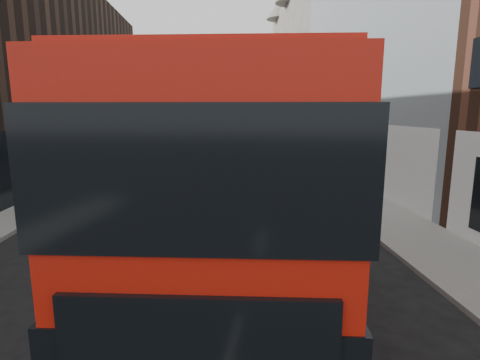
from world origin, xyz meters
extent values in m
cube|color=slate|center=(7.50, 25.00, 0.07)|extent=(3.00, 80.00, 0.15)
cube|color=slate|center=(-8.00, 25.00, 0.07)|extent=(2.00, 80.00, 0.15)
cube|color=#A8AFB3|center=(11.50, 21.00, 10.00)|extent=(5.00, 22.00, 20.00)
cube|color=silver|center=(9.15, 21.00, 1.90)|extent=(0.35, 21.00, 3.80)
cube|color=#636057|center=(11.50, 44.00, 9.00)|extent=(5.00, 24.00, 18.00)
cone|color=#636057|center=(9.50, 52.00, 19.50)|extent=(4.00, 4.00, 3.00)
cube|color=black|center=(-11.50, 30.00, 7.00)|extent=(5.00, 24.00, 14.00)
cube|color=#636057|center=(-11.50, 52.00, 6.50)|extent=(5.00, 20.00, 13.00)
cylinder|color=black|center=(-8.30, 18.00, 3.65)|extent=(0.16, 0.16, 7.00)
cube|color=black|center=(-7.90, 18.00, 7.05)|extent=(0.90, 0.15, 0.18)
cube|color=#FFF2CC|center=(-7.50, 18.00, 6.93)|extent=(0.35, 0.22, 0.12)
cube|color=#B8170B|center=(1.00, 5.70, 2.70)|extent=(4.10, 12.62, 4.51)
cube|color=black|center=(1.00, 5.70, 1.97)|extent=(4.23, 12.68, 1.24)
cube|color=black|center=(1.00, 5.70, 3.89)|extent=(4.23, 12.68, 1.24)
cube|color=black|center=(1.65, 11.89, 2.14)|extent=(2.39, 0.33, 1.58)
cube|color=#B8170B|center=(1.00, 5.70, 4.99)|extent=(3.94, 12.11, 0.12)
cylinder|color=black|center=(0.16, 9.78, 0.56)|extent=(0.45, 1.16, 1.13)
cylinder|color=black|center=(2.67, 9.51, 0.56)|extent=(0.45, 1.16, 1.13)
cube|color=black|center=(0.80, 40.18, 2.04)|extent=(2.99, 11.57, 3.24)
cube|color=black|center=(0.80, 40.18, 1.83)|extent=(3.12, 11.62, 1.15)
cube|color=black|center=(0.99, 34.41, 1.98)|extent=(2.22, 0.15, 1.46)
cube|color=black|center=(0.61, 45.95, 1.98)|extent=(2.22, 0.15, 1.46)
cube|color=black|center=(0.80, 40.18, 3.68)|extent=(2.87, 11.10, 0.12)
cylinder|color=black|center=(-0.48, 43.81, 0.52)|extent=(0.35, 1.05, 1.04)
cylinder|color=black|center=(1.83, 43.89, 0.52)|extent=(0.35, 1.05, 1.04)
cylinder|color=black|center=(-0.23, 36.47, 0.52)|extent=(0.35, 1.05, 1.04)
cylinder|color=black|center=(2.08, 36.54, 0.52)|extent=(0.35, 1.05, 1.04)
imported|color=black|center=(3.49, 14.01, 0.73)|extent=(2.14, 4.44, 1.46)
imported|color=#93969C|center=(2.37, 20.95, 0.63)|extent=(1.84, 3.98, 1.26)
imported|color=black|center=(2.40, 30.44, 0.77)|extent=(2.22, 5.34, 1.54)
camera|label=1|loc=(0.54, -3.37, 4.43)|focal=28.00mm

